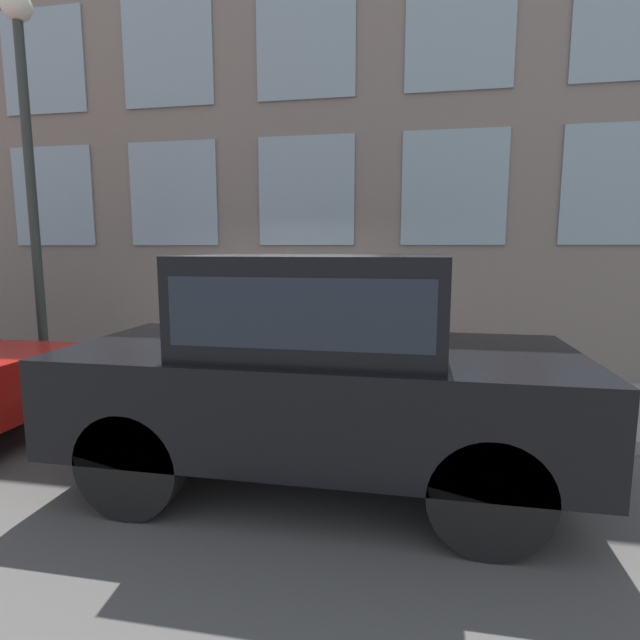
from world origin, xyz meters
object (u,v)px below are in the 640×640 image
Objects in this scene: person at (344,336)px; parked_car_black_near at (320,362)px; street_lamp at (28,149)px; fire_hydrant at (296,371)px.

parked_car_black_near reaches higher than person.
person is 4.67m from street_lamp.
street_lamp is (-0.13, 3.46, 2.76)m from fire_hydrant.
street_lamp reaches higher than fire_hydrant.
person is at bearing -85.05° from street_lamp.
parked_car_black_near is at bearing 8.49° from person.
street_lamp is at bearing -78.78° from person.
parked_car_black_near is at bearing -112.34° from street_lamp.
fire_hydrant is 4.43m from street_lamp.
street_lamp is at bearing 67.66° from parked_car_black_near.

